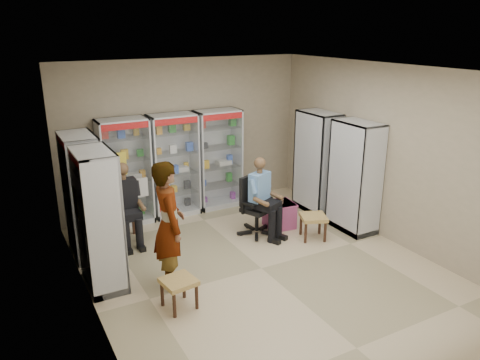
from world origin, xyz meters
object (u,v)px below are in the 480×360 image
cabinet_right_far (317,162)px  woven_stool_a (313,227)px  cabinet_back_right (218,159)px  cabinet_right_near (355,177)px  cabinet_back_left (125,172)px  standing_man (169,225)px  cabinet_left_far (83,196)px  seated_shopkeeper (258,199)px  cabinet_back_mid (174,165)px  pink_trunk (279,215)px  woven_stool_b (179,293)px  cabinet_left_near (99,220)px  office_chair (257,206)px  wooden_chair (125,215)px

cabinet_right_far → woven_stool_a: cabinet_right_far is taller
cabinet_back_right → cabinet_right_far: 1.98m
cabinet_right_near → woven_stool_a: size_ratio=4.64×
cabinet_back_left → standing_man: (-0.08, -2.49, -0.07)m
cabinet_right_near → standing_man: (-3.61, -0.26, -0.07)m
cabinet_left_far → seated_shopkeeper: bearing=75.8°
cabinet_back_right → standing_man: bearing=-128.4°
cabinet_back_mid → cabinet_back_right: bearing=0.0°
cabinet_back_left → standing_man: bearing=-91.8°
seated_shopkeeper → standing_man: 2.15m
cabinet_back_left → seated_shopkeeper: (1.88, -1.64, -0.33)m
cabinet_back_right → cabinet_back_left: bearing=180.0°
pink_trunk → cabinet_back_mid: bearing=133.7°
cabinet_left_far → woven_stool_b: 2.43m
cabinet_right_near → woven_stool_b: (-3.73, -0.88, -0.79)m
cabinet_right_far → cabinet_back_mid: bearing=66.3°
cabinet_right_far → woven_stool_a: 1.61m
cabinet_back_left → cabinet_left_near: (-0.93, -2.03, 0.00)m
cabinet_back_left → cabinet_back_mid: bearing=0.0°
cabinet_right_far → woven_stool_b: (-3.73, -1.98, -0.79)m
cabinet_right_far → office_chair: (-1.65, -0.46, -0.47)m
cabinet_right_near → cabinet_left_far: bearing=73.7°
cabinet_back_mid → office_chair: (0.93, -1.59, -0.47)m
cabinet_left_far → standing_man: cabinet_left_far is taller
office_chair → standing_man: size_ratio=0.57×
woven_stool_b → wooden_chair: bearing=91.3°
cabinet_back_left → wooden_chair: 0.94m
cabinet_right_near → woven_stool_a: bearing=89.9°
cabinet_back_right → cabinet_left_near: (-2.83, -2.03, 0.00)m
cabinet_back_mid → seated_shopkeeper: bearing=-60.4°
cabinet_left_far → wooden_chair: cabinet_left_far is taller
cabinet_left_far → cabinet_left_near: (0.00, -1.10, 0.00)m
wooden_chair → woven_stool_a: bearing=-27.3°
cabinet_back_mid → cabinet_left_near: same height
office_chair → seated_shopkeeper: size_ratio=0.79×
cabinet_right_far → seated_shopkeeper: bearing=107.2°
office_chair → woven_stool_b: office_chair is taller
cabinet_left_near → cabinet_right_far: bearing=101.4°
wooden_chair → woven_stool_b: wooden_chair is taller
cabinet_left_far → pink_trunk: (3.34, -0.60, -0.76)m
cabinet_right_near → standing_man: bearing=94.2°
cabinet_right_near → office_chair: (-1.65, 0.64, -0.47)m
cabinet_back_right → woven_stool_a: size_ratio=4.64×
wooden_chair → seated_shopkeeper: 2.33m
cabinet_left_far → woven_stool_b: cabinet_left_far is taller
cabinet_right_far → pink_trunk: size_ratio=4.08×
cabinet_left_near → woven_stool_a: (3.58, -0.20, -0.78)m
seated_shopkeeper → woven_stool_a: 1.07m
cabinet_back_mid → cabinet_right_near: bearing=-40.8°
woven_stool_a → standing_man: size_ratio=0.23×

